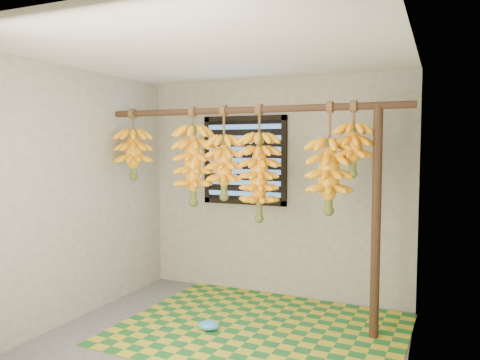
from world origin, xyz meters
The scene contains 16 objects.
floor centered at (0.00, 0.00, -0.01)m, with size 3.00×3.00×0.01m, color #4E4E4E.
ceiling centered at (0.00, 0.00, 2.40)m, with size 3.00×3.00×0.01m, color silver.
wall_back centered at (0.00, 1.50, 1.20)m, with size 3.00×0.01×2.40m, color gray.
wall_left centered at (-1.50, 0.00, 1.20)m, with size 0.01×3.00×2.40m, color gray.
wall_right centered at (1.50, 0.00, 1.20)m, with size 0.01×3.00×2.40m, color gray.
window centered at (-0.35, 1.48, 1.50)m, with size 1.00×0.04×1.00m.
hanging_pole centered at (0.00, 0.70, 2.00)m, with size 0.06×0.06×3.00m, color #432C1A.
support_post centered at (1.20, 0.70, 1.00)m, with size 0.08×0.08×2.00m, color #432C1A.
woven_mat centered at (0.24, 0.48, 0.01)m, with size 2.49×1.99×0.01m, color #1B5D26.
plastic_bag centered at (-0.18, 0.26, 0.05)m, with size 0.20×0.15×0.08m, color #3A92DA.
banana_bunch_a centered at (-1.29, 0.70, 1.58)m, with size 0.35×0.35×0.73m.
banana_bunch_b centered at (-0.57, 0.70, 1.47)m, with size 0.38×0.38×0.97m.
banana_bunch_c centered at (-0.23, 0.70, 1.46)m, with size 0.32×0.32×0.90m.
banana_bunch_d centered at (0.13, 0.70, 1.37)m, with size 0.36×0.36×1.09m.
banana_bunch_e centered at (0.79, 0.70, 1.40)m, with size 0.38×0.38×0.98m.
banana_bunch_f centered at (1.00, 0.70, 1.63)m, with size 0.31×0.31×0.65m.
Camera 1 is at (1.71, -3.38, 1.66)m, focal length 35.00 mm.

